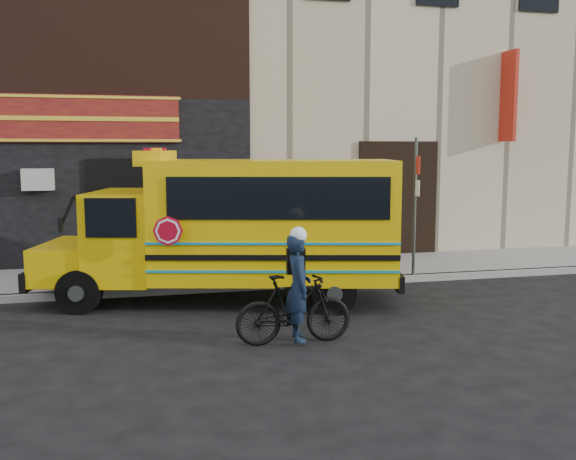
# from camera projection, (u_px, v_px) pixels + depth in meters

# --- Properties ---
(ground) EXTENTS (120.00, 120.00, 0.00)m
(ground) POSITION_uv_depth(u_px,v_px,m) (307.00, 320.00, 11.13)
(ground) COLOR black
(ground) RESTS_ON ground
(curb) EXTENTS (40.00, 0.20, 0.15)m
(curb) POSITION_uv_depth(u_px,v_px,m) (275.00, 285.00, 13.63)
(curb) COLOR gray
(curb) RESTS_ON ground
(sidewalk) EXTENTS (40.00, 3.00, 0.15)m
(sidewalk) POSITION_uv_depth(u_px,v_px,m) (261.00, 272.00, 15.08)
(sidewalk) COLOR gray
(sidewalk) RESTS_ON ground
(building) EXTENTS (20.00, 10.70, 12.00)m
(building) POSITION_uv_depth(u_px,v_px,m) (220.00, 49.00, 20.43)
(building) COLOR #C1B490
(building) RESTS_ON sidewalk
(school_bus) EXTENTS (7.21, 3.73, 2.92)m
(school_bus) POSITION_uv_depth(u_px,v_px,m) (240.00, 224.00, 12.32)
(school_bus) COLOR black
(school_bus) RESTS_ON ground
(sign_pole) EXTENTS (0.07, 0.28, 3.20)m
(sign_pole) POSITION_uv_depth(u_px,v_px,m) (415.00, 203.00, 14.16)
(sign_pole) COLOR #3D443F
(sign_pole) RESTS_ON ground
(bicycle) EXTENTS (1.80, 0.52, 1.08)m
(bicycle) POSITION_uv_depth(u_px,v_px,m) (294.00, 309.00, 9.72)
(bicycle) COLOR black
(bicycle) RESTS_ON ground
(cyclist) EXTENTS (0.43, 0.62, 1.64)m
(cyclist) POSITION_uv_depth(u_px,v_px,m) (298.00, 290.00, 9.74)
(cyclist) COLOR black
(cyclist) RESTS_ON ground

